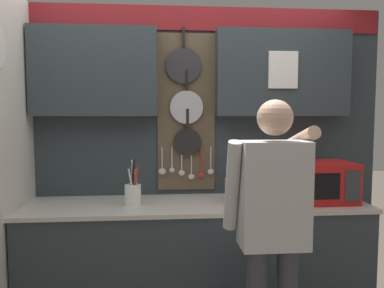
{
  "coord_description": "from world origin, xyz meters",
  "views": [
    {
      "loc": [
        -0.26,
        -2.71,
        1.57
      ],
      "look_at": [
        -0.02,
        0.2,
        1.33
      ],
      "focal_mm": 35.0,
      "sensor_mm": 36.0,
      "label": 1
    }
  ],
  "objects_px": {
    "knife_block": "(235,191)",
    "person": "(273,217)",
    "utensil_crock": "(133,193)",
    "microwave": "(317,182)"
  },
  "relations": [
    {
      "from": "microwave",
      "to": "utensil_crock",
      "type": "bearing_deg",
      "value": 179.96
    },
    {
      "from": "utensil_crock",
      "to": "microwave",
      "type": "bearing_deg",
      "value": -0.04
    },
    {
      "from": "knife_block",
      "to": "person",
      "type": "height_order",
      "value": "person"
    },
    {
      "from": "knife_block",
      "to": "person",
      "type": "bearing_deg",
      "value": -81.37
    },
    {
      "from": "microwave",
      "to": "knife_block",
      "type": "distance_m",
      "value": 0.63
    },
    {
      "from": "knife_block",
      "to": "utensil_crock",
      "type": "distance_m",
      "value": 0.74
    },
    {
      "from": "knife_block",
      "to": "utensil_crock",
      "type": "xyz_separation_m",
      "value": [
        -0.74,
        0.0,
        -0.0
      ]
    },
    {
      "from": "microwave",
      "to": "utensil_crock",
      "type": "distance_m",
      "value": 1.37
    },
    {
      "from": "microwave",
      "to": "person",
      "type": "height_order",
      "value": "person"
    },
    {
      "from": "utensil_crock",
      "to": "person",
      "type": "bearing_deg",
      "value": -36.95
    }
  ]
}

